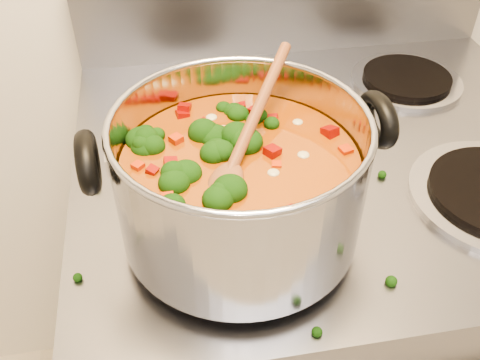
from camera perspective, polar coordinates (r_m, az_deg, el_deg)
name	(u,v)px	position (r m, az deg, el deg)	size (l,w,h in m)	color
electric_range	(307,320)	(1.14, 7.18, -14.62)	(0.76, 0.69, 1.08)	gray
stockpot	(240,181)	(0.60, 0.01, -0.07)	(0.34, 0.28, 0.17)	#AAAAB2
wooden_spoon	(242,144)	(0.58, 0.25, 3.83)	(0.14, 0.21, 0.08)	brown
cooktop_crumbs	(234,256)	(0.64, -0.59, -8.12)	(0.31, 0.37, 0.01)	black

